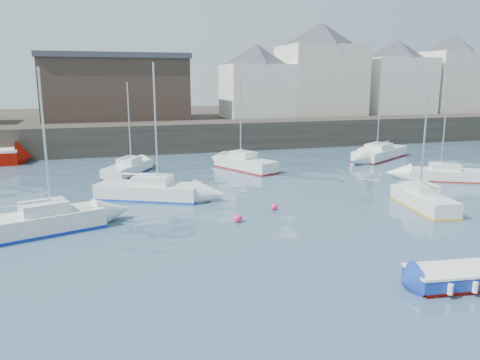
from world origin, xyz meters
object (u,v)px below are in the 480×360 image
object	(u,v)px
sailboat_c	(424,200)
sailboat_d	(448,174)
buoy_near	(238,222)
sailboat_a	(40,222)
sailboat_g	(380,153)
sailboat_f	(245,163)
blue_dinghy	(459,276)
buoy_far	(124,190)
sailboat_h	(128,168)
sailboat_b	(149,190)
buoy_mid	(274,210)

from	to	relation	value
sailboat_c	sailboat_d	distance (m)	9.33
sailboat_c	buoy_near	world-z (taller)	sailboat_c
sailboat_a	sailboat_g	bearing A→B (deg)	26.98
sailboat_f	buoy_near	distance (m)	14.88
blue_dinghy	buoy_far	distance (m)	22.32
sailboat_g	buoy_near	size ratio (longest dim) A/B	20.92
blue_dinghy	sailboat_h	size ratio (longest dim) A/B	0.54
sailboat_c	buoy_far	bearing A→B (deg)	149.69
sailboat_f	sailboat_h	bearing A→B (deg)	173.75
blue_dinghy	buoy_near	world-z (taller)	blue_dinghy
buoy_near	buoy_far	xyz separation A→B (m)	(-5.50, 9.30, 0.00)
sailboat_h	sailboat_g	bearing A→B (deg)	1.83
sailboat_b	sailboat_c	size ratio (longest dim) A/B	1.23
sailboat_c	buoy_near	xyz separation A→B (m)	(-11.37, 0.56, -0.53)
sailboat_a	buoy_near	world-z (taller)	sailboat_a
sailboat_f	buoy_far	size ratio (longest dim) A/B	19.18
sailboat_f	buoy_mid	xyz separation A→B (m)	(-2.06, -12.39, -0.56)
buoy_far	buoy_mid	bearing A→B (deg)	-42.80
sailboat_f	sailboat_g	xyz separation A→B (m)	(14.28, 1.82, -0.02)
buoy_far	buoy_near	bearing A→B (deg)	-59.42
blue_dinghy	buoy_far	bearing A→B (deg)	119.87
sailboat_d	buoy_mid	distance (m)	16.12
sailboat_c	sailboat_a	bearing A→B (deg)	175.60
sailboat_c	sailboat_g	distance (m)	18.17
blue_dinghy	buoy_mid	bearing A→B (deg)	103.84
sailboat_c	sailboat_h	world-z (taller)	sailboat_h
sailboat_f	buoy_mid	bearing A→B (deg)	-99.43
sailboat_d	buoy_far	xyz separation A→B (m)	(-23.84, 3.67, -0.47)
buoy_far	sailboat_d	bearing A→B (deg)	-8.76
buoy_mid	buoy_far	distance (m)	11.21
sailboat_g	buoy_near	xyz separation A→B (m)	(-19.07, -15.90, -0.54)
sailboat_d	sailboat_f	distance (m)	15.98
blue_dinghy	sailboat_g	bearing A→B (deg)	62.59
sailboat_d	blue_dinghy	bearing A→B (deg)	-129.07
sailboat_b	sailboat_d	distance (m)	22.43
sailboat_c	sailboat_f	xyz separation A→B (m)	(-6.58, 14.64, 0.03)
sailboat_a	sailboat_b	distance (m)	8.02
sailboat_f	buoy_near	world-z (taller)	sailboat_f
sailboat_f	sailboat_c	bearing A→B (deg)	-65.78
sailboat_d	buoy_near	distance (m)	19.20
sailboat_f	buoy_far	bearing A→B (deg)	-155.08
sailboat_b	sailboat_c	distance (m)	16.96
sailboat_g	buoy_mid	bearing A→B (deg)	-139.00
sailboat_c	sailboat_d	bearing A→B (deg)	41.58
sailboat_h	buoy_mid	distance (m)	15.43
sailboat_a	sailboat_b	bearing A→B (deg)	42.07
buoy_near	buoy_far	bearing A→B (deg)	120.58
blue_dinghy	sailboat_f	xyz separation A→B (m)	(-0.83, 24.13, 0.16)
blue_dinghy	sailboat_b	size ratio (longest dim) A/B	0.47
sailboat_b	buoy_mid	bearing A→B (deg)	-35.06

